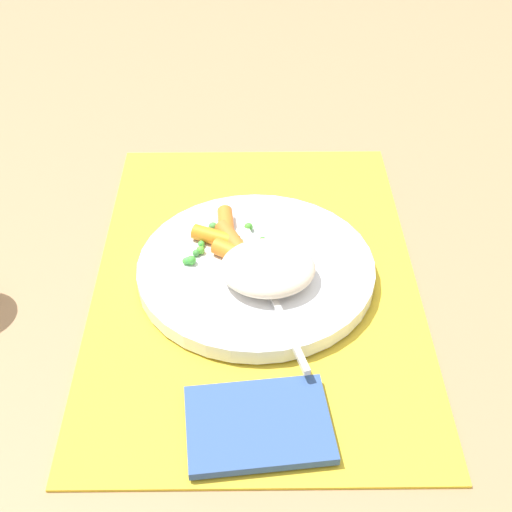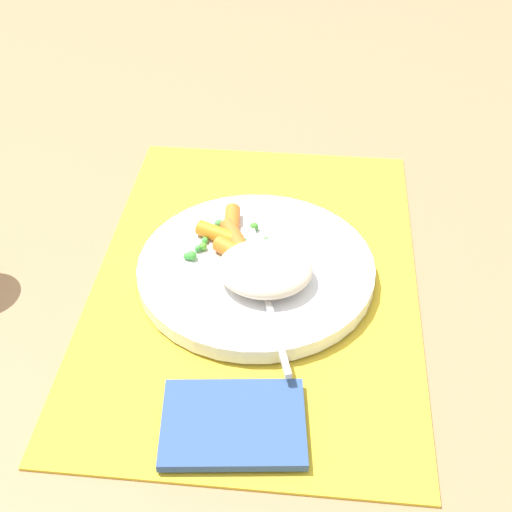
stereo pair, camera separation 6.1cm
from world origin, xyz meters
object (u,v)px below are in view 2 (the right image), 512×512
Objects in this scene: rice_mound at (265,269)px; carrot_portion at (230,237)px; plate at (256,269)px; napkin at (228,423)px; fork at (261,280)px.

rice_mound reaches higher than carrot_portion.
rice_mound is 1.00× the size of carrot_portion.
rice_mound is at bearing -142.70° from carrot_portion.
plate is 2.59× the size of rice_mound.
carrot_portion is 0.79× the size of napkin.
fork is 0.17m from napkin.
plate is 2.04× the size of napkin.
carrot_portion is at bearing 37.30° from rice_mound.
fork is 1.70× the size of napkin.
carrot_portion is at bearing 6.64° from napkin.
rice_mound is (-0.03, -0.01, 0.02)m from plate.
plate is 0.03m from fork.
rice_mound reaches higher than fork.
napkin is (-0.22, -0.03, -0.02)m from carrot_portion.
fork is at bearing 131.49° from rice_mound.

